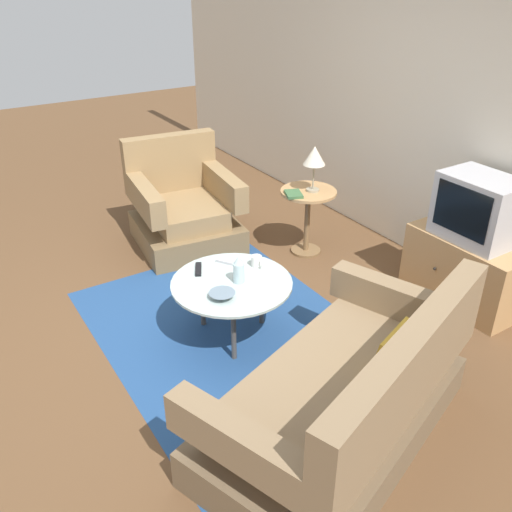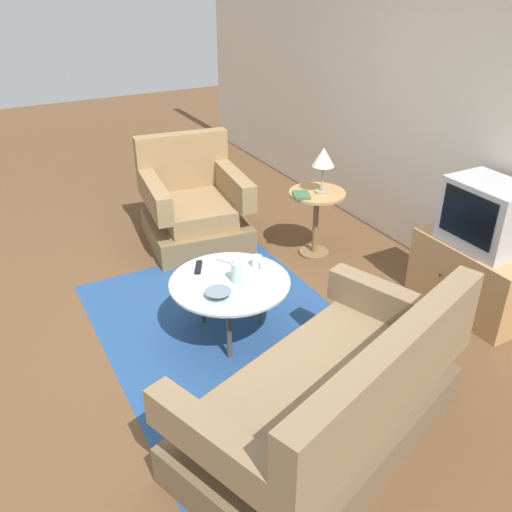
% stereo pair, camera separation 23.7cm
% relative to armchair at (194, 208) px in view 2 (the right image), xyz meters
% --- Properties ---
extents(ground_plane, '(16.00, 16.00, 0.00)m').
position_rel_armchair_xyz_m(ground_plane, '(1.46, -0.44, -0.32)').
color(ground_plane, brown).
extents(back_wall, '(9.00, 0.12, 2.70)m').
position_rel_armchair_xyz_m(back_wall, '(1.46, 1.76, 1.03)').
color(back_wall, beige).
rests_on(back_wall, ground).
extents(area_rug, '(2.42, 1.74, 0.00)m').
position_rel_armchair_xyz_m(area_rug, '(1.56, -0.38, -0.32)').
color(area_rug, navy).
rests_on(area_rug, ground).
extents(armchair, '(1.04, 1.00, 0.97)m').
position_rel_armchair_xyz_m(armchair, '(0.00, 0.00, 0.00)').
color(armchair, brown).
rests_on(armchair, ground).
extents(couch, '(1.42, 1.87, 0.91)m').
position_rel_armchair_xyz_m(couch, '(2.74, -0.35, -0.03)').
color(couch, brown).
rests_on(couch, ground).
extents(coffee_table, '(0.85, 0.85, 0.45)m').
position_rel_armchair_xyz_m(coffee_table, '(1.56, -0.38, 0.10)').
color(coffee_table, '#B2C6C1').
rests_on(coffee_table, ground).
extents(side_table, '(0.50, 0.50, 0.62)m').
position_rel_armchair_xyz_m(side_table, '(0.81, 0.85, 0.12)').
color(side_table, tan).
rests_on(side_table, ground).
extents(tv_stand, '(0.92, 0.50, 0.55)m').
position_rel_armchair_xyz_m(tv_stand, '(2.14, 1.43, -0.05)').
color(tv_stand, tan).
rests_on(tv_stand, ground).
extents(television, '(0.58, 0.42, 0.49)m').
position_rel_armchair_xyz_m(television, '(2.14, 1.42, 0.47)').
color(television, '#B7B7BC').
rests_on(television, tv_stand).
extents(table_lamp, '(0.19, 0.19, 0.41)m').
position_rel_armchair_xyz_m(table_lamp, '(0.84, 0.88, 0.60)').
color(table_lamp, '#9E937A').
rests_on(table_lamp, side_table).
extents(vase, '(0.08, 0.08, 0.20)m').
position_rel_armchair_xyz_m(vase, '(1.59, -0.33, 0.23)').
color(vase, silver).
rests_on(vase, coffee_table).
extents(mug, '(0.12, 0.07, 0.08)m').
position_rel_armchair_xyz_m(mug, '(1.47, -0.11, 0.17)').
color(mug, white).
rests_on(mug, coffee_table).
extents(bowl, '(0.18, 0.18, 0.04)m').
position_rel_armchair_xyz_m(bowl, '(1.70, -0.53, 0.15)').
color(bowl, slate).
rests_on(bowl, coffee_table).
extents(tv_remote_dark, '(0.18, 0.12, 0.02)m').
position_rel_armchair_xyz_m(tv_remote_dark, '(1.30, -0.50, 0.14)').
color(tv_remote_dark, black).
rests_on(tv_remote_dark, coffee_table).
extents(tv_remote_silver, '(0.14, 0.11, 0.02)m').
position_rel_armchair_xyz_m(tv_remote_silver, '(1.31, -0.28, 0.14)').
color(tv_remote_silver, '#B2B2B7').
rests_on(tv_remote_silver, coffee_table).
extents(book, '(0.22, 0.19, 0.02)m').
position_rel_armchair_xyz_m(book, '(0.83, 0.67, 0.30)').
color(book, '#3D663D').
rests_on(book, side_table).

